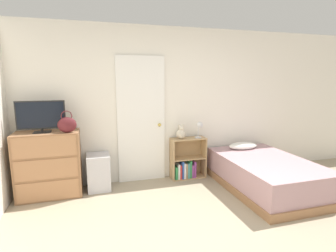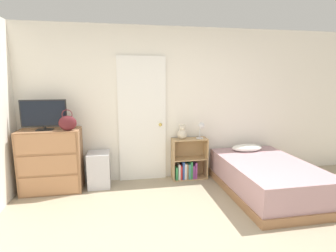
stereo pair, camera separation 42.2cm
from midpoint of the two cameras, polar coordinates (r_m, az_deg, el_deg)
name	(u,v)px [view 2 (the right image)]	position (r m, az deg, el deg)	size (l,w,h in m)	color
wall_back	(164,105)	(4.45, 1.79, 4.63)	(10.00, 0.06, 2.55)	white
door_closed	(142,120)	(4.36, -2.88, 1.34)	(0.79, 0.09, 2.07)	white
dresser	(52,161)	(4.31, -21.50, -7.07)	(0.88, 0.45, 0.96)	#996B47
tv	(44,114)	(4.15, -22.85, 2.33)	(0.64, 0.16, 0.45)	black
handbag	(68,123)	(4.01, -18.25, 0.64)	(0.25, 0.13, 0.31)	#591E23
storage_bin	(99,169)	(4.33, -12.07, -9.28)	(0.34, 0.37, 0.56)	silver
bookshelf	(188,164)	(4.59, 6.99, -8.16)	(0.60, 0.25, 0.71)	tan
teddy_bear	(182,133)	(4.42, 5.84, -1.49)	(0.16, 0.16, 0.25)	beige
desk_lamp	(201,127)	(4.47, 9.94, -0.27)	(0.13, 0.13, 0.28)	silver
bed	(267,177)	(4.37, 23.34, -10.26)	(1.20, 1.84, 0.59)	#996B47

